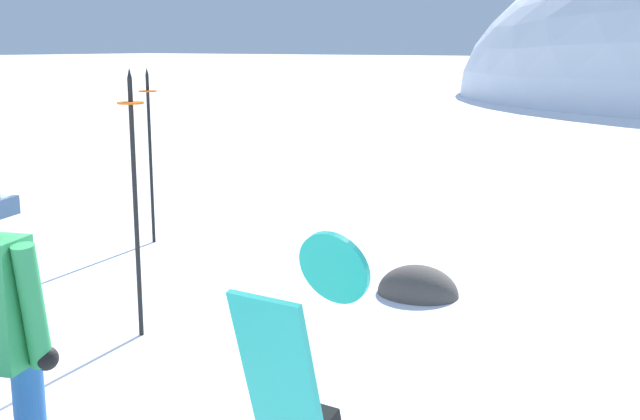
{
  "coord_description": "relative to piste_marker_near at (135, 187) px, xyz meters",
  "views": [
    {
      "loc": [
        3.46,
        -2.16,
        2.23
      ],
      "look_at": [
        0.16,
        2.83,
        1.0
      ],
      "focal_mm": 45.24,
      "sensor_mm": 36.0,
      "label": 1
    }
  ],
  "objects": [
    {
      "name": "piste_marker_near",
      "position": [
        0.0,
        0.0,
        0.0
      ],
      "size": [
        0.2,
        0.2,
        2.07
      ],
      "color": "black",
      "rests_on": "ground"
    },
    {
      "name": "piste_marker_far",
      "position": [
        -2.09,
        2.24,
        -0.05
      ],
      "size": [
        0.2,
        0.2,
        1.98
      ],
      "color": "black",
      "rests_on": "ground"
    },
    {
      "name": "rock_dark",
      "position": [
        1.34,
        2.13,
        -1.18
      ],
      "size": [
        0.76,
        0.65,
        0.53
      ],
      "color": "#4C4742",
      "rests_on": "ground"
    }
  ]
}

